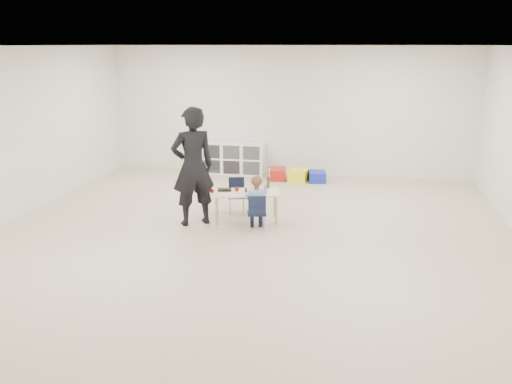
% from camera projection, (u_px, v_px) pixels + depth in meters
% --- Properties ---
extents(room, '(9.00, 9.02, 2.80)m').
position_uv_depth(room, '(244.00, 149.00, 7.59)').
color(room, '#C6B798').
rests_on(room, ground).
extents(table, '(1.18, 0.79, 0.50)m').
position_uv_depth(table, '(246.00, 206.00, 8.88)').
color(table, '#F6E9C4').
rests_on(table, ground).
extents(chair_near, '(0.35, 0.33, 0.60)m').
position_uv_depth(chair_near, '(257.00, 212.00, 8.40)').
color(chair_near, black).
rests_on(chair_near, ground).
extents(chair_far, '(0.35, 0.33, 0.60)m').
position_uv_depth(chair_far, '(237.00, 196.00, 9.33)').
color(chair_far, black).
rests_on(chair_far, ground).
extents(child, '(0.48, 0.48, 0.94)m').
position_uv_depth(child, '(257.00, 202.00, 8.35)').
color(child, '#9FB2D7').
rests_on(child, chair_near).
extents(lunch_tray_near, '(0.25, 0.21, 0.03)m').
position_uv_depth(lunch_tray_near, '(252.00, 190.00, 8.88)').
color(lunch_tray_near, black).
rests_on(lunch_tray_near, table).
extents(lunch_tray_far, '(0.25, 0.21, 0.03)m').
position_uv_depth(lunch_tray_far, '(225.00, 190.00, 8.89)').
color(lunch_tray_far, black).
rests_on(lunch_tray_far, table).
extents(milk_carton, '(0.08, 0.08, 0.10)m').
position_uv_depth(milk_carton, '(249.00, 191.00, 8.70)').
color(milk_carton, white).
rests_on(milk_carton, table).
extents(bread_roll, '(0.09, 0.09, 0.07)m').
position_uv_depth(bread_roll, '(262.00, 191.00, 8.73)').
color(bread_roll, tan).
rests_on(bread_roll, table).
extents(apple_near, '(0.07, 0.07, 0.07)m').
position_uv_depth(apple_near, '(237.00, 189.00, 8.84)').
color(apple_near, maroon).
rests_on(apple_near, table).
extents(apple_far, '(0.07, 0.07, 0.07)m').
position_uv_depth(apple_far, '(212.00, 191.00, 8.74)').
color(apple_far, maroon).
rests_on(apple_far, table).
extents(cubby_shelf, '(1.40, 0.40, 0.70)m').
position_uv_depth(cubby_shelf, '(233.00, 158.00, 12.14)').
color(cubby_shelf, white).
rests_on(cubby_shelf, ground).
extents(adult, '(0.83, 0.77, 1.90)m').
position_uv_depth(adult, '(193.00, 167.00, 8.55)').
color(adult, black).
rests_on(adult, ground).
extents(bin_red, '(0.43, 0.52, 0.24)m').
position_uv_depth(bin_red, '(277.00, 174.00, 11.66)').
color(bin_red, '#B21C11').
rests_on(bin_red, ground).
extents(bin_yellow, '(0.41, 0.51, 0.24)m').
position_uv_depth(bin_yellow, '(298.00, 175.00, 11.54)').
color(bin_yellow, yellow).
rests_on(bin_yellow, ground).
extents(bin_blue, '(0.42, 0.50, 0.22)m').
position_uv_depth(bin_blue, '(317.00, 176.00, 11.48)').
color(bin_blue, '#1627AA').
rests_on(bin_blue, ground).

